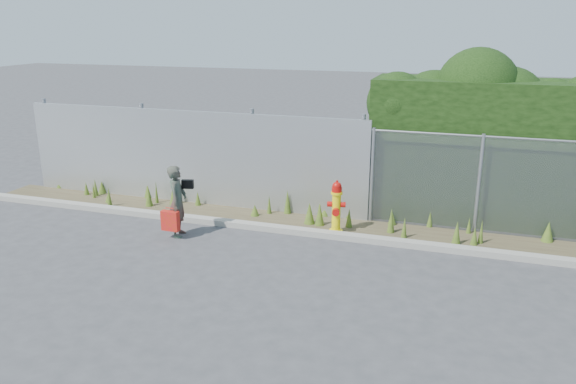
# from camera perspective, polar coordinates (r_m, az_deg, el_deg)

# --- Properties ---
(ground) EXTENTS (80.00, 80.00, 0.00)m
(ground) POSITION_cam_1_polar(r_m,az_deg,el_deg) (9.83, -0.85, -8.03)
(ground) COLOR #3C3C3E
(ground) RESTS_ON ground
(curb) EXTENTS (16.00, 0.22, 0.12)m
(curb) POSITION_cam_1_polar(r_m,az_deg,el_deg) (11.39, 2.06, -4.10)
(curb) COLOR gray
(curb) RESTS_ON ground
(weed_strip) EXTENTS (16.00, 1.35, 0.55)m
(weed_strip) POSITION_cam_1_polar(r_m,az_deg,el_deg) (11.84, 7.44, -2.93)
(weed_strip) COLOR #453B27
(weed_strip) RESTS_ON ground
(corrugated_fence) EXTENTS (8.50, 0.21, 2.30)m
(corrugated_fence) POSITION_cam_1_polar(r_m,az_deg,el_deg) (13.33, -9.99, 3.48)
(corrugated_fence) COLOR #A6A9AC
(corrugated_fence) RESTS_ON ground
(chainlink_fence) EXTENTS (6.50, 0.07, 2.05)m
(chainlink_fence) POSITION_cam_1_polar(r_m,az_deg,el_deg) (11.93, 23.83, 0.32)
(chainlink_fence) COLOR gray
(chainlink_fence) RESTS_ON ground
(hedge) EXTENTS (7.47, 1.91, 3.65)m
(hedge) POSITION_cam_1_polar(r_m,az_deg,el_deg) (12.74, 23.65, 5.46)
(hedge) COLOR black
(hedge) RESTS_ON ground
(fire_hydrant) EXTENTS (0.37, 0.33, 1.11)m
(fire_hydrant) POSITION_cam_1_polar(r_m,az_deg,el_deg) (11.39, 4.92, -1.60)
(fire_hydrant) COLOR yellow
(fire_hydrant) RESTS_ON ground
(woman) EXTENTS (0.45, 0.59, 1.45)m
(woman) POSITION_cam_1_polar(r_m,az_deg,el_deg) (11.36, -11.15, -0.91)
(woman) COLOR #0F644C
(woman) RESTS_ON ground
(red_tote_bag) EXTENTS (0.36, 0.13, 0.47)m
(red_tote_bag) POSITION_cam_1_polar(r_m,az_deg,el_deg) (11.32, -11.87, -2.88)
(red_tote_bag) COLOR #B0340A
(black_shoulder_bag) EXTENTS (0.23, 0.10, 0.18)m
(black_shoulder_bag) POSITION_cam_1_polar(r_m,az_deg,el_deg) (11.41, -10.16, 0.79)
(black_shoulder_bag) COLOR black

